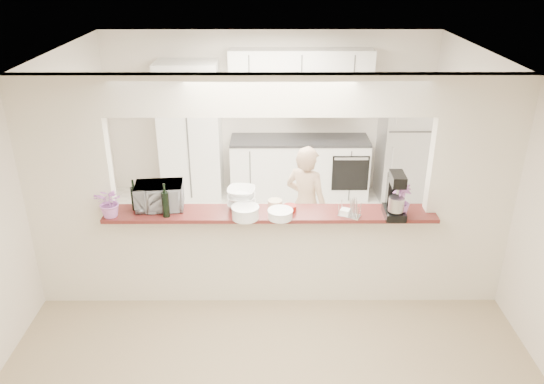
{
  "coord_description": "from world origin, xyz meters",
  "views": [
    {
      "loc": [
        -0.0,
        -4.92,
        3.55
      ],
      "look_at": [
        0.02,
        0.3,
        1.15
      ],
      "focal_mm": 35.0,
      "sensor_mm": 36.0,
      "label": 1
    }
  ],
  "objects_px": {
    "stand_mixer": "(395,197)",
    "person": "(306,205)",
    "refrigerator": "(405,145)",
    "toaster_oven": "(159,196)"
  },
  "relations": [
    {
      "from": "person",
      "to": "stand_mixer",
      "type": "bearing_deg",
      "value": 163.93
    },
    {
      "from": "toaster_oven",
      "to": "person",
      "type": "xyz_separation_m",
      "value": [
        1.58,
        0.75,
        -0.48
      ]
    },
    {
      "from": "refrigerator",
      "to": "toaster_oven",
      "type": "relative_size",
      "value": 3.5
    },
    {
      "from": "refrigerator",
      "to": "stand_mixer",
      "type": "relative_size",
      "value": 3.64
    },
    {
      "from": "stand_mixer",
      "to": "toaster_oven",
      "type": "bearing_deg",
      "value": 175.61
    },
    {
      "from": "refrigerator",
      "to": "person",
      "type": "xyz_separation_m",
      "value": [
        -1.62,
        -1.85,
        -0.1
      ]
    },
    {
      "from": "refrigerator",
      "to": "toaster_oven",
      "type": "distance_m",
      "value": 4.14
    },
    {
      "from": "refrigerator",
      "to": "stand_mixer",
      "type": "bearing_deg",
      "value": -106.02
    },
    {
      "from": "toaster_oven",
      "to": "stand_mixer",
      "type": "xyz_separation_m",
      "value": [
        2.4,
        -0.18,
        0.07
      ]
    },
    {
      "from": "stand_mixer",
      "to": "person",
      "type": "height_order",
      "value": "stand_mixer"
    }
  ]
}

